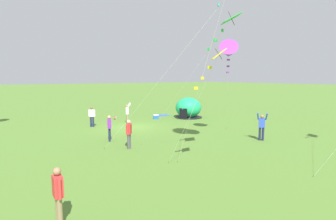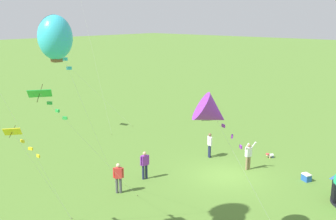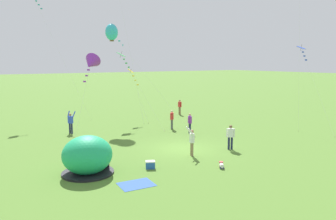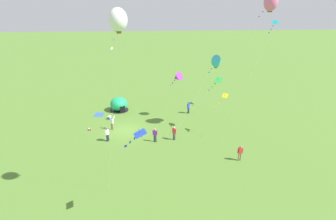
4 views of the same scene
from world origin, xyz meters
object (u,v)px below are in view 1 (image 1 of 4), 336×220
(person_near_tent, at_px, (129,133))
(person_far_back, at_px, (92,116))
(cooler_box, at_px, (156,117))
(person_flying_kite, at_px, (127,113))
(kite_yellow, at_px, (213,63))
(popup_tent, at_px, (188,108))
(kite_green, at_px, (226,26))
(kite_purple, at_px, (229,52))
(person_with_toddler, at_px, (262,126))
(person_watching_sky, at_px, (109,127))
(toddler_crawling, at_px, (115,118))
(person_strolling, at_px, (58,194))

(person_near_tent, height_order, person_far_back, same)
(cooler_box, relative_size, person_flying_kite, 0.34)
(person_far_back, xyz_separation_m, kite_yellow, (-0.53, 13.86, 3.78))
(popup_tent, xyz_separation_m, kite_green, (8.12, 12.73, 5.44))
(popup_tent, distance_m, person_flying_kite, 6.78)
(person_near_tent, height_order, kite_green, kite_green)
(person_far_back, xyz_separation_m, kite_purple, (-6.55, 9.07, 4.92))
(person_near_tent, distance_m, person_with_toddler, 8.75)
(person_watching_sky, bearing_deg, kite_yellow, 98.37)
(kite_purple, xyz_separation_m, kite_yellow, (6.02, 4.78, -1.15))
(kite_purple, height_order, kite_yellow, kite_purple)
(person_far_back, height_order, kite_green, kite_green)
(kite_purple, bearing_deg, kite_green, 41.76)
(person_flying_kite, relative_size, person_with_toddler, 1.00)
(cooler_box, bearing_deg, kite_yellow, 66.92)
(cooler_box, distance_m, person_far_back, 6.72)
(person_watching_sky, xyz_separation_m, kite_green, (-2.49, 7.69, 5.47))
(cooler_box, xyz_separation_m, person_far_back, (6.66, 0.53, 0.74))
(person_flying_kite, distance_m, person_watching_sky, 6.63)
(toddler_crawling, bearing_deg, person_flying_kite, 89.71)
(person_strolling, xyz_separation_m, kite_green, (-7.40, -0.87, 5.47))
(person_strolling, bearing_deg, popup_tent, -138.78)
(popup_tent, height_order, kite_purple, kite_purple)
(person_near_tent, bearing_deg, person_far_back, -92.85)
(person_with_toddler, xyz_separation_m, kite_green, (5.97, 2.27, 5.44))
(person_strolling, distance_m, person_watching_sky, 9.87)
(popup_tent, height_order, person_with_toddler, popup_tent)
(toddler_crawling, xyz_separation_m, person_near_tent, (3.58, 10.59, 0.79))
(kite_purple, bearing_deg, person_flying_kite, -69.07)
(person_with_toddler, bearing_deg, popup_tent, -101.63)
(person_watching_sky, xyz_separation_m, kite_purple, (-7.23, 3.45, 4.92))
(person_with_toddler, xyz_separation_m, kite_purple, (1.23, -1.97, 4.89))
(person_flying_kite, bearing_deg, kite_yellow, 79.07)
(kite_green, bearing_deg, person_with_toddler, -159.22)
(person_strolling, xyz_separation_m, kite_purple, (-12.14, -5.10, 4.92))
(person_watching_sky, bearing_deg, cooler_box, -140.05)
(cooler_box, xyz_separation_m, kite_yellow, (6.13, 14.39, 4.52))
(cooler_box, xyz_separation_m, toddler_crawling, (3.48, -2.12, -0.04))
(person_far_back, bearing_deg, kite_green, 97.75)
(person_near_tent, bearing_deg, toddler_crawling, -108.66)
(kite_yellow, bearing_deg, popup_tent, -125.31)
(person_with_toddler, bearing_deg, kite_purple, -58.05)
(toddler_crawling, relative_size, kite_green, 0.08)
(cooler_box, distance_m, kite_yellow, 16.28)
(person_watching_sky, distance_m, person_with_toddler, 10.05)
(person_strolling, bearing_deg, kite_purple, -157.20)
(person_far_back, bearing_deg, person_near_tent, 87.15)
(cooler_box, bearing_deg, person_watching_sky, 39.95)
(popup_tent, xyz_separation_m, kite_purple, (3.38, 8.50, 4.89))
(person_watching_sky, distance_m, person_far_back, 5.66)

